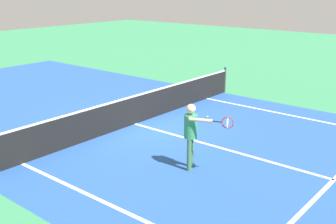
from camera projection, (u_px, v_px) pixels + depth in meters
name	position (u px, v px, depth m)	size (l,w,h in m)	color
ground_plane	(135.00, 124.00, 13.60)	(60.00, 60.00, 0.00)	#337F51
court_surface_inbounds	(135.00, 124.00, 13.60)	(10.62, 24.40, 0.00)	#234C93
line_service_near	(334.00, 180.00, 9.70)	(8.22, 0.10, 0.01)	white
line_center_service	(218.00, 147.00, 11.65)	(0.10, 6.40, 0.01)	white
net	(135.00, 109.00, 13.46)	(10.91, 0.09, 1.07)	#33383D
player_near	(192.00, 129.00, 9.99)	(0.50, 1.20, 1.65)	#3F7247
tennis_ball_near_net	(207.00, 117.00, 14.22)	(0.07, 0.07, 0.07)	#CCE033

